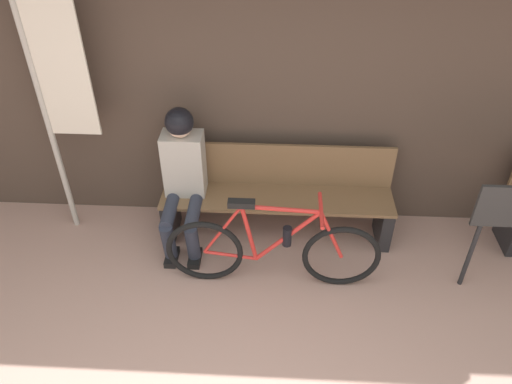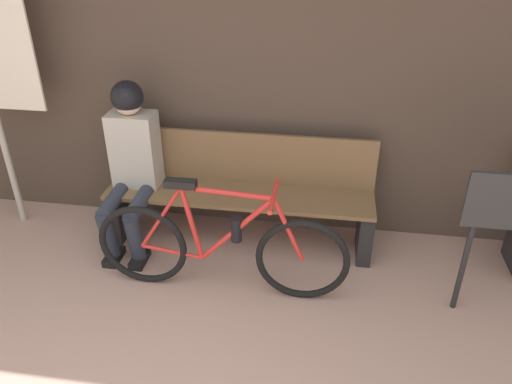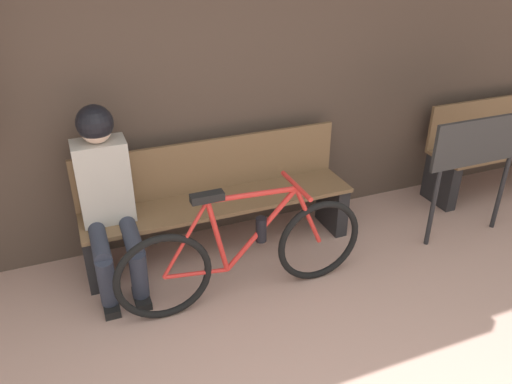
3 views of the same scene
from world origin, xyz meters
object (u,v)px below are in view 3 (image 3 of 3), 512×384
object	(u,v)px
person_seated	(106,189)
signboard	(479,151)
park_bench_near	(218,200)
bicycle	(246,253)

from	to	relation	value
person_seated	signboard	bearing A→B (deg)	-9.76
park_bench_near	bicycle	world-z (taller)	park_bench_near
park_bench_near	signboard	distance (m)	1.97
person_seated	park_bench_near	bearing A→B (deg)	8.18
park_bench_near	person_seated	xyz separation A→B (m)	(-0.79, -0.11, 0.30)
park_bench_near	bicycle	xyz separation A→B (m)	(-0.02, -0.62, -0.07)
park_bench_near	bicycle	distance (m)	0.63
person_seated	signboard	xyz separation A→B (m)	(2.64, -0.45, 0.02)
park_bench_near	person_seated	bearing A→B (deg)	-171.82
bicycle	signboard	world-z (taller)	signboard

